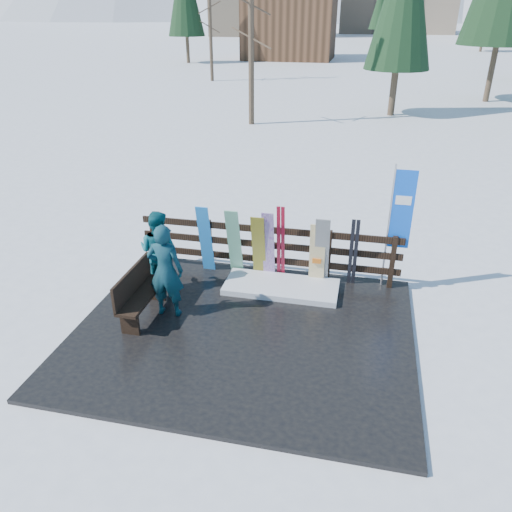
% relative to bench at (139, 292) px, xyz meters
% --- Properties ---
extents(ground, '(700.00, 700.00, 0.00)m').
position_rel_bench_xyz_m(ground, '(2.00, -0.07, -0.60)').
color(ground, white).
rests_on(ground, ground).
extents(deck, '(6.00, 5.00, 0.08)m').
position_rel_bench_xyz_m(deck, '(2.00, -0.07, -0.56)').
color(deck, black).
rests_on(deck, ground).
extents(fence, '(5.60, 0.10, 1.15)m').
position_rel_bench_xyz_m(fence, '(2.00, 2.13, 0.14)').
color(fence, black).
rests_on(fence, deck).
extents(snow_patch, '(2.33, 1.00, 0.12)m').
position_rel_bench_xyz_m(snow_patch, '(2.42, 1.53, -0.46)').
color(snow_patch, white).
rests_on(snow_patch, deck).
extents(bench, '(0.41, 1.50, 0.97)m').
position_rel_bench_xyz_m(bench, '(0.00, 0.00, 0.00)').
color(bench, black).
rests_on(bench, deck).
extents(snowboard_0, '(0.27, 0.37, 1.60)m').
position_rel_bench_xyz_m(snowboard_0, '(0.70, 1.91, 0.28)').
color(snowboard_0, '#2991F5').
rests_on(snowboard_0, deck).
extents(snowboard_1, '(0.28, 0.46, 1.58)m').
position_rel_bench_xyz_m(snowboard_1, '(1.33, 1.91, 0.28)').
color(snowboard_1, silver).
rests_on(snowboard_1, deck).
extents(snowboard_2, '(0.28, 0.36, 1.47)m').
position_rel_bench_xyz_m(snowboard_2, '(1.86, 1.91, 0.22)').
color(snowboard_2, yellow).
rests_on(snowboard_2, deck).
extents(snowboard_3, '(0.25, 0.34, 1.57)m').
position_rel_bench_xyz_m(snowboard_3, '(2.07, 1.91, 0.27)').
color(snowboard_3, silver).
rests_on(snowboard_3, deck).
extents(snowboard_4, '(0.29, 0.36, 1.54)m').
position_rel_bench_xyz_m(snowboard_4, '(3.18, 1.91, 0.26)').
color(snowboard_4, black).
rests_on(snowboard_4, deck).
extents(snowboard_5, '(0.32, 0.21, 1.39)m').
position_rel_bench_xyz_m(snowboard_5, '(3.09, 1.91, 0.18)').
color(snowboard_5, white).
rests_on(snowboard_5, deck).
extents(ski_pair_a, '(0.16, 0.25, 1.69)m').
position_rel_bench_xyz_m(ski_pair_a, '(2.31, 1.98, 0.33)').
color(ski_pair_a, maroon).
rests_on(ski_pair_a, deck).
extents(ski_pair_b, '(0.17, 0.31, 1.56)m').
position_rel_bench_xyz_m(ski_pair_b, '(3.81, 1.98, 0.26)').
color(ski_pair_b, black).
rests_on(ski_pair_b, deck).
extents(rental_flag, '(0.45, 0.04, 2.60)m').
position_rel_bench_xyz_m(rental_flag, '(4.60, 2.18, 1.09)').
color(rental_flag, silver).
rests_on(rental_flag, deck).
extents(person_front, '(0.69, 0.47, 1.83)m').
position_rel_bench_xyz_m(person_front, '(0.49, 0.19, 0.40)').
color(person_front, '#145353').
rests_on(person_front, deck).
extents(person_back, '(0.90, 0.74, 1.69)m').
position_rel_bench_xyz_m(person_back, '(-0.03, 1.09, 0.33)').
color(person_back, '#0F5965').
rests_on(person_back, deck).
extents(trees, '(42.08, 68.80, 13.78)m').
position_rel_bench_xyz_m(trees, '(6.94, 46.87, 5.38)').
color(trees, '#382B1E').
rests_on(trees, ground).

